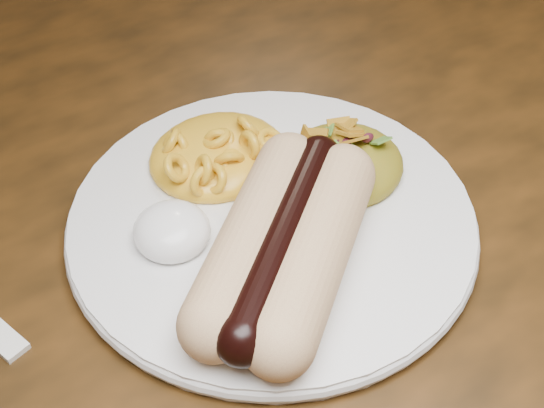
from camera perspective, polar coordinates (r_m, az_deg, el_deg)
table at (r=0.67m, az=-12.67°, el=-2.47°), size 1.60×0.90×0.75m
plate at (r=0.53m, az=0.00°, el=-1.28°), size 0.33×0.33×0.01m
hotdog at (r=0.48m, az=0.85°, el=-2.71°), size 0.13×0.15×0.04m
mac_and_cheese at (r=0.55m, az=-3.82°, el=4.40°), size 0.12×0.11×0.04m
sour_cream at (r=0.50m, az=-6.93°, el=-1.36°), size 0.05×0.05×0.03m
taco_salad at (r=0.55m, az=4.88°, el=3.33°), size 0.08×0.08×0.04m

